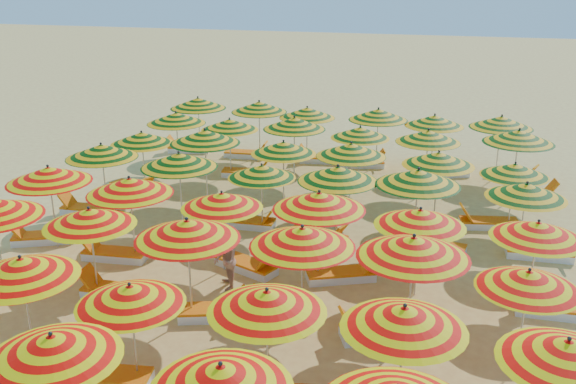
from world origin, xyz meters
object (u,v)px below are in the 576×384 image
object	(u,v)px
lounger_7	(116,291)
lounger_18	(319,236)
umbrella_20	(222,200)
umbrella_29	(526,191)
umbrella_45	(378,115)
umbrella_2	(52,347)
umbrella_33	(351,150)
lounger_16	(87,209)
lounger_25	(188,148)
lounger_28	(363,163)
umbrella_25	(179,160)
lounger_17	(248,222)
lounger_21	(133,188)
umbrella_22	(420,218)
lounger_24	(530,195)
umbrella_24	(101,151)
umbrella_36	(176,118)
beachgoer_b	(225,261)
umbrella_14	(187,230)
umbrella_30	(142,138)
umbrella_31	(205,137)
lounger_13	(248,265)
lounger_23	(247,173)
umbrella_11	(567,352)
lounger_19	(432,246)
lounger_26	(247,154)
umbrella_18	(49,175)
umbrella_46	(434,121)
umbrella_47	(501,122)
lounger_12	(114,254)
umbrella_23	(538,230)
umbrella_27	(338,174)
umbrella_38	(294,123)
umbrella_43	(259,107)
lounger_14	(343,274)
umbrella_3	(221,378)
lounger_11	(42,237)
umbrella_35	(515,170)
umbrella_13	(89,217)
umbrella_17	(528,280)
umbrella_10	(404,318)
umbrella_41	(519,137)
umbrella_7	(21,268)
umbrella_42	(198,103)
umbrella_15	(302,237)
lounger_8	(219,311)
umbrella_19	(130,186)
lounger_27	(320,159)
lounger_4	(103,377)
lounger_15	(552,308)
umbrella_40	(428,136)
umbrella_16	(413,247)
umbrella_28	(418,178)
lounger_10	(379,331)

from	to	relation	value
lounger_7	lounger_18	xyz separation A→B (m)	(3.94, 4.44, 0.00)
umbrella_20	umbrella_29	xyz separation A→B (m)	(7.37, 2.70, 0.01)
umbrella_45	lounger_18	world-z (taller)	umbrella_45
umbrella_2	umbrella_33	bearing A→B (deg)	77.83
umbrella_29	lounger_16	xyz separation A→B (m)	(-12.95, -0.10, -1.78)
lounger_25	lounger_28	distance (m)	7.47
umbrella_25	lounger_17	xyz separation A→B (m)	(1.89, 0.53, -1.95)
umbrella_29	lounger_21	distance (m)	12.86
umbrella_22	lounger_24	xyz separation A→B (m)	(3.22, 7.75, -1.82)
umbrella_24	umbrella_36	size ratio (longest dim) A/B	1.23
umbrella_22	beachgoer_b	size ratio (longest dim) A/B	1.67
umbrella_14	umbrella_30	bearing A→B (deg)	123.58
umbrella_31	lounger_25	bearing A→B (deg)	119.78
lounger_13	lounger_23	size ratio (longest dim) A/B	1.01
umbrella_11	lounger_19	world-z (taller)	umbrella_11
lounger_26	umbrella_18	bearing A→B (deg)	-107.26
umbrella_46	lounger_16	size ratio (longest dim) A/B	1.32
umbrella_31	umbrella_47	size ratio (longest dim) A/B	1.03
umbrella_11	lounger_23	distance (m)	15.64
lounger_12	lounger_17	size ratio (longest dim) A/B	1.01
umbrella_23	lounger_12	size ratio (longest dim) A/B	1.32
umbrella_27	umbrella_38	world-z (taller)	umbrella_38
umbrella_43	lounger_14	world-z (taller)	umbrella_43
umbrella_3	lounger_16	bearing A→B (deg)	130.72
umbrella_24	lounger_11	distance (m)	3.19
umbrella_47	lounger_13	size ratio (longest dim) A/B	1.54
umbrella_43	lounger_26	world-z (taller)	umbrella_43
umbrella_35	lounger_19	distance (m)	3.50
umbrella_18	lounger_16	distance (m)	3.18
umbrella_13	umbrella_17	world-z (taller)	umbrella_13
umbrella_10	lounger_21	bearing A→B (deg)	136.78
umbrella_41	umbrella_47	world-z (taller)	umbrella_41
umbrella_13	lounger_18	bearing A→B (deg)	45.01
umbrella_45	lounger_11	xyz separation A→B (m)	(-8.19, -9.60, -1.95)
umbrella_7	umbrella_42	xyz separation A→B (m)	(-2.53, 14.73, 0.11)
umbrella_18	umbrella_46	distance (m)	13.63
umbrella_15	umbrella_46	world-z (taller)	umbrella_15
umbrella_33	beachgoer_b	bearing A→B (deg)	-108.93
umbrella_20	lounger_8	bearing A→B (deg)	-72.08
umbrella_19	lounger_27	bearing A→B (deg)	74.31
umbrella_2	umbrella_46	size ratio (longest dim) A/B	1.05
lounger_7	beachgoer_b	world-z (taller)	beachgoer_b
lounger_4	lounger_13	world-z (taller)	same
umbrella_14	umbrella_31	distance (m)	7.75
umbrella_11	lounger_17	world-z (taller)	umbrella_11
lounger_15	umbrella_40	bearing A→B (deg)	-68.03
umbrella_16	umbrella_14	bearing A→B (deg)	-176.06
umbrella_17	umbrella_23	bearing A→B (deg)	81.17
umbrella_19	lounger_15	distance (m)	10.59
umbrella_28	lounger_10	size ratio (longest dim) A/B	1.32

